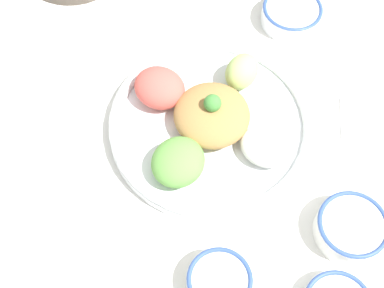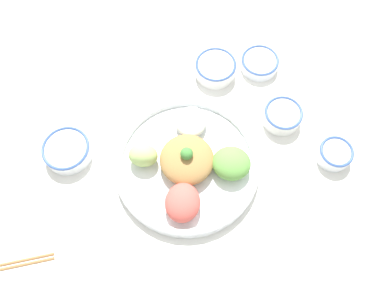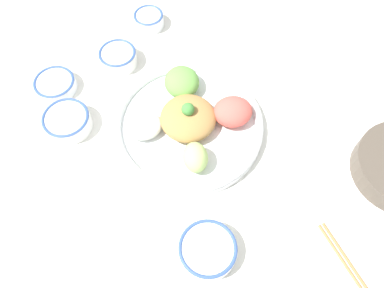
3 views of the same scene
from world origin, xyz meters
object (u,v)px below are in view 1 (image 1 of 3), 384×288
Objects in this scene: sauce_bowl_red at (219,282)px; sauce_bowl_dark at (351,228)px; sauce_bowl_far at (292,14)px; serving_spoon_main at (343,99)px; salad_platter at (209,122)px.

sauce_bowl_red and sauce_bowl_dark have the same top height.
serving_spoon_main is at bearing -87.63° from sauce_bowl_far.
sauce_bowl_far is (0.34, 0.45, -0.00)m from sauce_bowl_red.
salad_platter reaches higher than sauce_bowl_red.
sauce_bowl_red is at bearing -127.23° from sauce_bowl_far.
sauce_bowl_far is at bearing 35.71° from salad_platter.
sauce_bowl_red is at bearing -108.52° from salad_platter.
salad_platter is at bearing 118.03° from sauce_bowl_dark.
sauce_bowl_dark reaches higher than serving_spoon_main.
serving_spoon_main is (0.12, 0.23, -0.02)m from sauce_bowl_dark.
salad_platter reaches higher than sauce_bowl_far.
sauce_bowl_dark is 0.26m from serving_spoon_main.
salad_platter reaches higher than serving_spoon_main.
salad_platter is 3.20× the size of sauce_bowl_dark.
sauce_bowl_dark is 0.95× the size of sauce_bowl_far.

